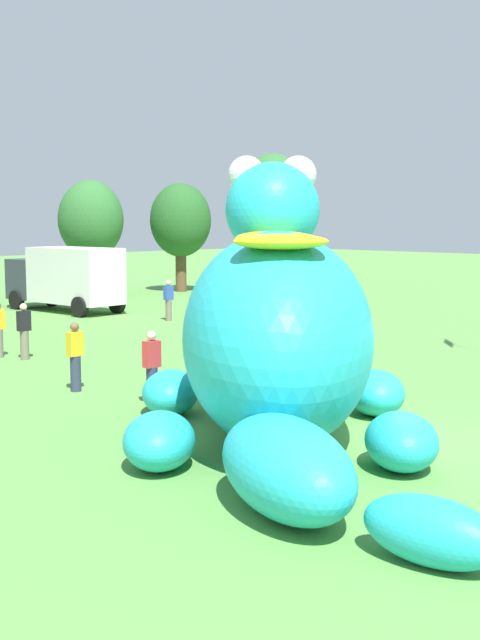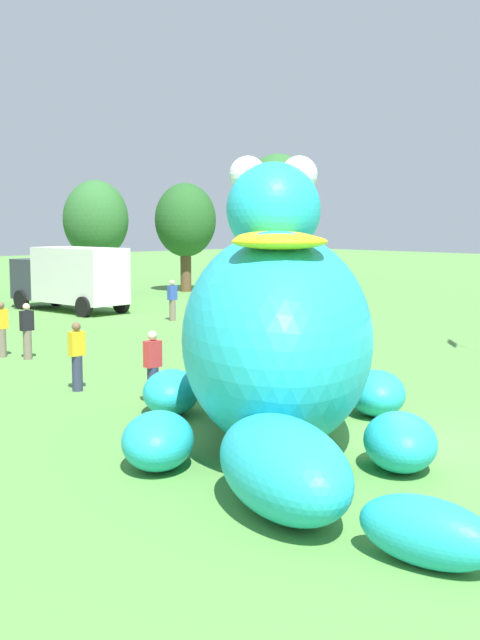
# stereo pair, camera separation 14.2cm
# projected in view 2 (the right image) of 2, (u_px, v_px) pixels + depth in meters

# --- Properties ---
(ground_plane) EXTENTS (160.00, 160.00, 0.00)m
(ground_plane) POSITION_uv_depth(u_px,v_px,m) (395.00, 443.00, 15.48)
(ground_plane) COLOR #568E42
(giant_inflatable_creature) EXTENTS (8.24, 10.26, 5.63)m
(giant_inflatable_creature) POSITION_uv_depth(u_px,v_px,m) (277.00, 333.00, 15.49)
(giant_inflatable_creature) COLOR #23B2C6
(giant_inflatable_creature) RESTS_ON ground
(box_truck) EXTENTS (2.82, 6.56, 2.95)m
(box_truck) POSITION_uv_depth(u_px,v_px,m) (70.00, 277.00, 37.62)
(box_truck) COLOR #333842
(box_truck) RESTS_ON ground
(tree_centre_right) EXTENTS (3.59, 3.59, 6.37)m
(tree_centre_right) POSITION_uv_depth(u_px,v_px,m) (96.00, 220.00, 45.06)
(tree_centre_right) COLOR brown
(tree_centre_right) RESTS_ON ground
(tree_mid_right) EXTENTS (3.57, 3.57, 6.34)m
(tree_mid_right) POSITION_uv_depth(u_px,v_px,m) (185.00, 221.00, 47.78)
(tree_mid_right) COLOR brown
(tree_mid_right) RESTS_ON ground
(tree_right) EXTENTS (4.80, 4.80, 8.52)m
(tree_right) POSITION_uv_depth(u_px,v_px,m) (278.00, 199.00, 53.78)
(tree_right) COLOR brown
(tree_right) RESTS_ON ground
(spectator_near_inflatable) EXTENTS (0.38, 0.26, 1.71)m
(spectator_near_inflatable) POSITION_uv_depth(u_px,v_px,m) (77.00, 357.00, 20.07)
(spectator_near_inflatable) COLOR #2D334C
(spectator_near_inflatable) RESTS_ON ground
(spectator_mid_field) EXTENTS (0.38, 0.26, 1.71)m
(spectator_mid_field) POSITION_uv_depth(u_px,v_px,m) (172.00, 300.00, 34.15)
(spectator_mid_field) COLOR #726656
(spectator_mid_field) RESTS_ON ground
(spectator_by_cars) EXTENTS (0.38, 0.26, 1.71)m
(spectator_by_cars) POSITION_uv_depth(u_px,v_px,m) (2.00, 330.00, 25.04)
(spectator_by_cars) COLOR #726656
(spectator_by_cars) RESTS_ON ground
(spectator_wandering) EXTENTS (0.38, 0.26, 1.71)m
(spectator_wandering) POSITION_uv_depth(u_px,v_px,m) (27.00, 331.00, 24.64)
(spectator_wandering) COLOR #726656
(spectator_wandering) RESTS_ON ground
(spectator_far_side) EXTENTS (0.38, 0.26, 1.71)m
(spectator_far_side) POSITION_uv_depth(u_px,v_px,m) (153.00, 368.00, 18.52)
(spectator_far_side) COLOR #2D334C
(spectator_far_side) RESTS_ON ground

